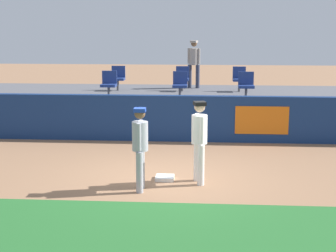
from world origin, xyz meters
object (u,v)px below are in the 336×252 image
(player_runner_visitor, at_px, (140,143))
(seat_front_center, at_px, (180,83))
(seat_back_left, at_px, (118,77))
(seat_front_right, at_px, (246,84))
(seat_back_center, at_px, (182,77))
(seat_front_left, at_px, (109,83))
(first_base, at_px, (165,178))
(spectator_hooded, at_px, (194,61))
(seat_back_right, at_px, (239,78))
(player_fielder_home, at_px, (199,136))

(player_runner_visitor, height_order, seat_front_center, seat_front_center)
(seat_back_left, bearing_deg, seat_front_right, -22.77)
(player_runner_visitor, bearing_deg, seat_front_right, 156.22)
(seat_front_right, relative_size, seat_back_center, 1.00)
(seat_front_left, height_order, seat_back_left, same)
(seat_front_right, xyz_separation_m, seat_front_left, (-4.28, -0.00, -0.00))
(seat_front_center, relative_size, seat_front_left, 1.00)
(seat_back_center, bearing_deg, first_base, -90.60)
(seat_front_center, xyz_separation_m, seat_back_center, (-0.01, 1.80, -0.00))
(seat_back_center, xyz_separation_m, spectator_hooded, (0.37, 0.83, 0.51))
(player_runner_visitor, distance_m, seat_back_right, 8.17)
(seat_back_right, bearing_deg, seat_front_center, -137.21)
(seat_back_center, bearing_deg, player_fielder_home, -84.63)
(player_fielder_home, distance_m, seat_front_center, 5.44)
(first_base, xyz_separation_m, seat_front_center, (0.08, 5.22, 1.46))
(player_runner_visitor, xyz_separation_m, seat_front_right, (2.56, 5.98, 0.51))
(seat_back_right, relative_size, seat_front_left, 1.00)
(first_base, relative_size, spectator_hooded, 0.24)
(seat_front_left, bearing_deg, spectator_hooded, 45.31)
(spectator_hooded, bearing_deg, seat_front_left, 63.70)
(seat_front_center, relative_size, spectator_hooded, 0.50)
(spectator_hooded, bearing_deg, seat_back_center, 84.30)
(first_base, distance_m, seat_back_left, 7.49)
(seat_front_right, distance_m, seat_back_left, 4.65)
(player_fielder_home, xyz_separation_m, seat_back_left, (-2.92, 7.18, 0.48))
(seat_front_center, xyz_separation_m, seat_front_right, (2.04, 0.00, 0.00))
(player_runner_visitor, distance_m, seat_front_right, 6.52)
(seat_back_right, xyz_separation_m, seat_front_center, (-1.94, -1.80, 0.00))
(first_base, xyz_separation_m, seat_front_right, (2.12, 5.22, 1.46))
(seat_back_right, xyz_separation_m, seat_front_left, (-4.18, -1.80, 0.00))
(player_runner_visitor, distance_m, seat_front_left, 6.24)
(seat_front_left, height_order, seat_back_center, same)
(first_base, height_order, seat_front_center, seat_front_center)
(seat_back_right, height_order, seat_front_center, same)
(player_runner_visitor, bearing_deg, seat_back_center, 175.63)
(player_fielder_home, distance_m, seat_front_right, 5.57)
(seat_back_left, distance_m, spectator_hooded, 2.79)
(seat_front_left, distance_m, seat_back_center, 2.87)
(player_fielder_home, bearing_deg, seat_back_left, -173.10)
(seat_back_center, height_order, spectator_hooded, spectator_hooded)
(seat_front_right, bearing_deg, seat_back_center, 138.68)
(first_base, relative_size, player_fielder_home, 0.23)
(seat_front_center, relative_size, seat_back_left, 1.00)
(player_fielder_home, bearing_deg, first_base, -117.18)
(seat_back_left, height_order, spectator_hooded, spectator_hooded)
(first_base, distance_m, seat_back_right, 7.45)
(player_runner_visitor, distance_m, seat_front_center, 6.02)
(first_base, bearing_deg, seat_back_center, 89.40)
(seat_front_left, bearing_deg, player_runner_visitor, -74.00)
(first_base, bearing_deg, seat_front_right, 67.90)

